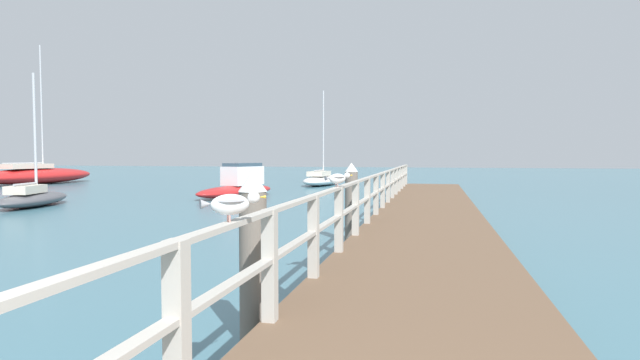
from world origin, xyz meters
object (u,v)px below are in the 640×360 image
at_px(boat_5, 33,198).
at_px(seagull_background, 338,178).
at_px(boat_2, 238,186).
at_px(boat_1, 322,179).
at_px(dock_piling_near, 253,258).
at_px(dock_piling_far, 351,202).
at_px(seagull_foreground, 231,203).
at_px(boat_3, 37,175).

bearing_deg(boat_5, seagull_background, -47.01).
xyz_separation_m(boat_2, boat_5, (-5.87, -5.83, -0.18)).
distance_m(boat_1, boat_5, 17.25).
xyz_separation_m(dock_piling_near, dock_piling_far, (0.00, 6.19, 0.00)).
height_order(seagull_foreground, boat_1, boat_1).
height_order(dock_piling_near, seagull_background, dock_piling_near).
relative_size(seagull_foreground, boat_2, 0.08).
relative_size(dock_piling_far, seagull_background, 4.75).
bearing_deg(boat_2, dock_piling_near, -51.07).
distance_m(boat_1, boat_3, 19.17).
distance_m(boat_3, boat_5, 17.03).
xyz_separation_m(dock_piling_far, boat_3, (-24.24, 17.79, -0.31)).
xyz_separation_m(dock_piling_near, boat_5, (-12.94, 11.24, -0.55)).
xyz_separation_m(dock_piling_near, seagull_background, (0.39, 2.57, 0.70)).
bearing_deg(boat_3, dock_piling_far, -31.04).
bearing_deg(dock_piling_near, seagull_background, 81.47).
distance_m(seagull_background, boat_3, 32.64).
xyz_separation_m(seagull_foreground, boat_3, (-24.63, 25.45, -1.02)).
height_order(dock_piling_far, seagull_foreground, dock_piling_far).
relative_size(seagull_background, boat_1, 0.06).
xyz_separation_m(seagull_background, boat_1, (-5.65, 24.12, -1.22)).
xyz_separation_m(dock_piling_far, seagull_foreground, (0.39, -7.66, 0.70)).
xyz_separation_m(dock_piling_near, boat_1, (-5.27, 26.69, -0.52)).
bearing_deg(boat_2, dock_piling_far, -40.56).
relative_size(dock_piling_near, boat_1, 0.29).
distance_m(dock_piling_far, boat_1, 21.18).
distance_m(seagull_foreground, boat_3, 35.43).
bearing_deg(dock_piling_far, seagull_foreground, -87.11).
height_order(dock_piling_far, boat_1, boat_1).
bearing_deg(boat_1, dock_piling_near, -74.03).
bearing_deg(boat_5, dock_piling_near, -54.95).
distance_m(seagull_background, boat_2, 16.34).
bearing_deg(seagull_background, boat_1, 148.73).
relative_size(dock_piling_near, seagull_background, 4.75).
height_order(dock_piling_far, boat_2, dock_piling_far).
relative_size(dock_piling_near, dock_piling_far, 1.00).
relative_size(dock_piling_far, boat_2, 0.33).
bearing_deg(boat_2, boat_1, 95.78).
distance_m(dock_piling_near, boat_2, 18.48).
relative_size(seagull_background, boat_3, 0.04).
distance_m(seagull_background, boat_5, 15.95).
relative_size(seagull_foreground, boat_1, 0.07).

